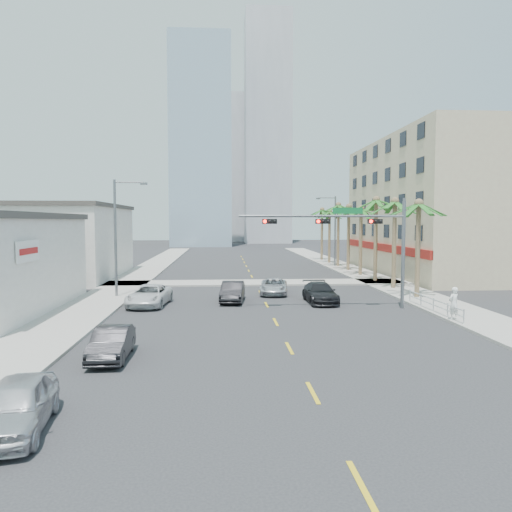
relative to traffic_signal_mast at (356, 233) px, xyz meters
The scene contains 28 objects.
ground 11.06m from the traffic_signal_mast, 126.03° to the right, with size 260.00×260.00×0.00m, color #262628.
sidewalk_right 14.44m from the traffic_signal_mast, 62.71° to the left, with size 4.00×120.00×0.15m, color gray.
sidewalk_left 22.05m from the traffic_signal_mast, 145.89° to the left, with size 4.00×120.00×0.15m, color gray.
sidewalk_cross 15.99m from the traffic_signal_mast, 112.38° to the left, with size 80.00×4.00×0.15m, color gray.
building_right 27.47m from the traffic_signal_mast, 53.68° to the left, with size 15.25×28.00×15.00m.
building_left_far 32.30m from the traffic_signal_mast, 141.59° to the left, with size 11.00×18.00×7.20m, color beige.
tower_far_left 90.14m from the traffic_signal_mast, 99.00° to the left, with size 14.00×14.00×48.00m, color #99B2C6.
tower_far_right 105.10m from the traffic_signal_mast, 88.20° to the left, with size 12.00×12.00×60.00m, color #ADADB2.
tower_far_center 118.45m from the traffic_signal_mast, 94.29° to the left, with size 16.00×16.00×42.00m, color #ADADB2.
traffic_signal_mast is the anchor object (origin of this frame).
palm_tree_0 7.37m from the traffic_signal_mast, 34.84° to the left, with size 4.80×4.80×7.80m.
palm_tree_1 11.18m from the traffic_signal_mast, 57.84° to the left, with size 4.80×4.80×8.16m.
palm_tree_2 15.81m from the traffic_signal_mast, 68.07° to the left, with size 4.80×4.80×8.52m.
palm_tree_3 20.59m from the traffic_signal_mast, 73.51° to the left, with size 4.80×4.80×7.80m.
palm_tree_4 25.63m from the traffic_signal_mast, 76.83° to the left, with size 4.80×4.80×8.16m.
palm_tree_5 30.72m from the traffic_signal_mast, 79.05° to the left, with size 4.80×4.80×8.52m.
palm_tree_6 35.78m from the traffic_signal_mast, 80.63° to the left, with size 4.80×4.80×7.80m.
palm_tree_7 40.93m from the traffic_signal_mast, 81.82° to the left, with size 4.80×4.80×8.16m.
streetlight_left 17.84m from the traffic_signal_mast, 160.18° to the left, with size 2.55×0.25×9.00m.
streetlight_right 30.50m from the traffic_signal_mast, 80.16° to the left, with size 2.55×0.25×9.00m.
guardrail 6.59m from the traffic_signal_mast, 23.39° to the right, with size 0.08×8.08×1.00m.
car_parked_near 23.98m from the traffic_signal_mast, 128.29° to the right, with size 1.75×4.36×1.48m, color silver.
car_parked_mid 18.16m from the traffic_signal_mast, 140.43° to the right, with size 1.43×4.11×1.35m, color black.
car_parked_far 14.76m from the traffic_signal_mast, behind, with size 2.41×5.23×1.45m, color silver.
car_lane_left 9.88m from the traffic_signal_mast, 156.51° to the left, with size 1.56×4.46×1.47m, color black.
car_lane_center 9.57m from the traffic_signal_mast, 124.19° to the left, with size 2.13×4.61×1.28m, color silver.
car_lane_right 5.46m from the traffic_signal_mast, 124.24° to the left, with size 2.01×4.95×1.44m, color black.
pedestrian 7.62m from the traffic_signal_mast, 46.08° to the right, with size 0.70×0.46×1.91m, color white.
Camera 1 is at (-3.06, -24.53, 5.88)m, focal length 35.00 mm.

